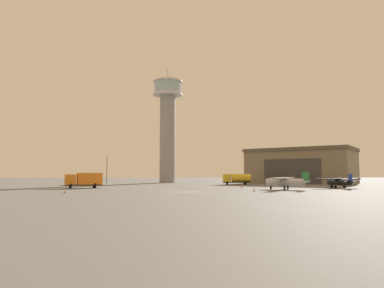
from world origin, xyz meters
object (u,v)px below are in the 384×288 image
object	(u,v)px
light_post_east	(107,166)
control_tower	(168,121)
truck_fuel_tanker_yellow	(237,178)
traffic_cone_mid_apron	(242,187)
airplane_silver	(285,181)
truck_box_white	(84,179)
traffic_cone_near_left	(254,190)
traffic_cone_near_right	(65,191)
truck_box_orange	(84,180)
airplane_black	(339,181)

from	to	relation	value
light_post_east	control_tower	bearing A→B (deg)	8.74
truck_fuel_tanker_yellow	traffic_cone_mid_apron	size ratio (longest dim) A/B	11.91
truck_fuel_tanker_yellow	traffic_cone_mid_apron	xyz separation A→B (m)	(-3.15, -20.86, -1.34)
airplane_silver	truck_box_white	size ratio (longest dim) A/B	1.51
traffic_cone_near_left	traffic_cone_near_right	xyz separation A→B (m)	(-29.63, -3.34, -0.01)
truck_box_orange	truck_box_white	world-z (taller)	truck_box_orange
truck_fuel_tanker_yellow	truck_box_orange	xyz separation A→B (m)	(-34.89, -19.20, 0.08)
truck_fuel_tanker_yellow	truck_box_white	world-z (taller)	truck_fuel_tanker_yellow
traffic_cone_near_right	traffic_cone_mid_apron	world-z (taller)	traffic_cone_mid_apron
light_post_east	traffic_cone_near_left	size ratio (longest dim) A/B	14.28
airplane_black	traffic_cone_near_right	xyz separation A→B (m)	(-49.60, -13.96, -1.06)
traffic_cone_near_left	airplane_black	bearing A→B (deg)	28.00
control_tower	traffic_cone_near_left	distance (m)	60.75
traffic_cone_near_right	traffic_cone_mid_apron	size ratio (longest dim) A/B	0.96
control_tower	traffic_cone_mid_apron	xyz separation A→B (m)	(15.16, -42.50, -19.87)
traffic_cone_mid_apron	traffic_cone_near_left	bearing A→B (deg)	-92.98
truck_fuel_tanker_yellow	traffic_cone_mid_apron	distance (m)	21.14
truck_fuel_tanker_yellow	traffic_cone_near_right	distance (m)	50.09
truck_box_orange	truck_box_white	xyz separation A→B (m)	(-5.29, 22.36, -0.12)
airplane_black	light_post_east	xyz separation A→B (m)	(-53.19, 42.05, 3.77)
truck_fuel_tanker_yellow	airplane_silver	bearing A→B (deg)	100.22
truck_fuel_tanker_yellow	traffic_cone_near_left	bearing A→B (deg)	87.34
airplane_silver	truck_box_white	distance (m)	53.89
airplane_black	traffic_cone_mid_apron	xyz separation A→B (m)	(-19.29, 2.43, -1.05)
airplane_silver	light_post_east	bearing A→B (deg)	-16.29
airplane_black	traffic_cone_mid_apron	distance (m)	19.47
truck_box_white	traffic_cone_near_left	bearing A→B (deg)	-144.65
truck_fuel_tanker_yellow	truck_box_white	size ratio (longest dim) A/B	1.10
light_post_east	traffic_cone_near_right	bearing A→B (deg)	-86.34
control_tower	light_post_east	size ratio (longest dim) A/B	4.35
traffic_cone_near_right	control_tower	bearing A→B (deg)	75.57
airplane_black	traffic_cone_near_right	size ratio (longest dim) A/B	16.75
airplane_silver	traffic_cone_mid_apron	size ratio (longest dim) A/B	16.30
light_post_east	traffic_cone_near_right	xyz separation A→B (m)	(3.59, -56.01, -4.83)
traffic_cone_near_left	truck_box_white	bearing A→B (deg)	134.44
truck_box_white	traffic_cone_mid_apron	bearing A→B (deg)	-132.06
control_tower	airplane_silver	distance (m)	57.91
airplane_silver	traffic_cone_near_left	distance (m)	8.83
truck_fuel_tanker_yellow	traffic_cone_near_left	xyz separation A→B (m)	(-3.83, -33.91, -1.34)
control_tower	truck_box_orange	world-z (taller)	control_tower
control_tower	truck_box_white	world-z (taller)	control_tower
light_post_east	traffic_cone_mid_apron	distance (m)	52.37
truck_fuel_tanker_yellow	traffic_cone_mid_apron	bearing A→B (deg)	85.19
truck_box_white	light_post_east	size ratio (longest dim) A/B	0.77
truck_box_white	traffic_cone_mid_apron	world-z (taller)	truck_box_white
traffic_cone_mid_apron	control_tower	bearing A→B (deg)	109.63
truck_box_orange	airplane_black	bearing A→B (deg)	155.11
airplane_silver	traffic_cone_near_right	bearing A→B (deg)	46.43
truck_box_white	traffic_cone_near_right	world-z (taller)	truck_box_white
airplane_black	traffic_cone_near_left	xyz separation A→B (m)	(-19.97, -10.62, -1.05)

